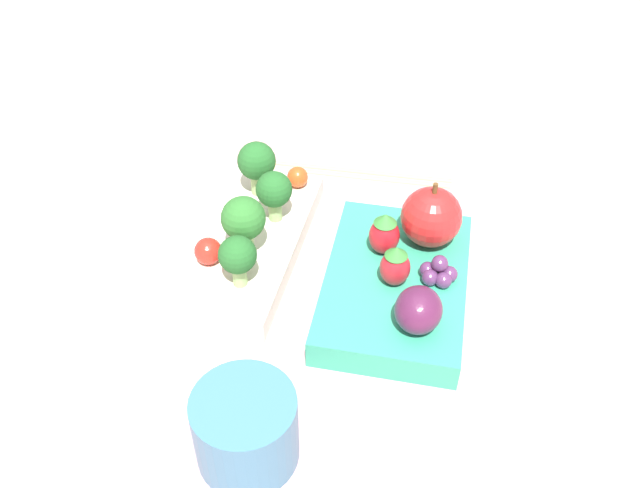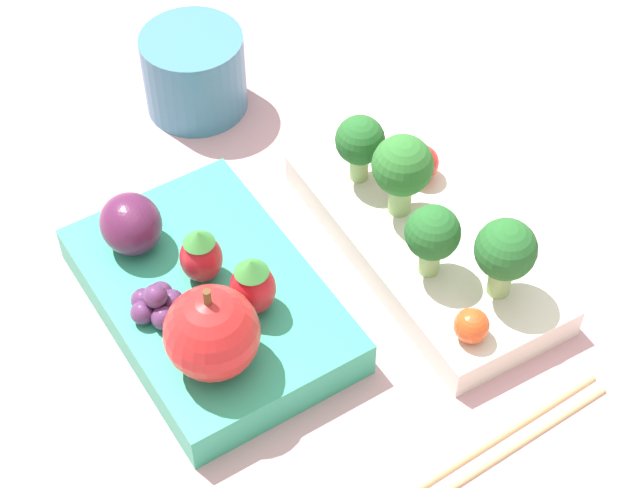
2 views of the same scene
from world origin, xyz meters
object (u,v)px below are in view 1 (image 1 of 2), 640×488
(broccoli_floret_2, at_px, (243,220))
(drinking_cup, at_px, (246,429))
(broccoli_floret_3, at_px, (274,191))
(broccoli_floret_0, at_px, (238,256))
(broccoli_floret_1, at_px, (257,163))
(plum, at_px, (418,310))
(chopsticks_pair, at_px, (354,172))
(cherry_tomato_1, at_px, (298,177))
(cherry_tomato_0, at_px, (208,251))
(strawberry_1, at_px, (384,234))
(grape_cluster, at_px, (439,271))
(bento_box_fruit, at_px, (395,286))
(bento_box_savoury, at_px, (250,244))
(strawberry_0, at_px, (395,266))
(apple, at_px, (431,217))

(broccoli_floret_2, distance_m, drinking_cup, 0.20)
(drinking_cup, bearing_deg, broccoli_floret_3, 14.12)
(broccoli_floret_0, bearing_deg, broccoli_floret_1, 12.92)
(plum, distance_m, chopsticks_pair, 0.25)
(broccoli_floret_0, xyz_separation_m, chopsticks_pair, (0.21, -0.05, -0.05))
(broccoli_floret_1, relative_size, drinking_cup, 0.77)
(cherry_tomato_1, distance_m, drinking_cup, 0.29)
(broccoli_floret_1, height_order, chopsticks_pair, broccoli_floret_1)
(broccoli_floret_0, height_order, chopsticks_pair, broccoli_floret_0)
(cherry_tomato_0, xyz_separation_m, strawberry_1, (0.05, -0.15, 0.01))
(broccoli_floret_2, distance_m, grape_cluster, 0.18)
(plum, bearing_deg, bento_box_fruit, 27.78)
(cherry_tomato_1, bearing_deg, bento_box_savoury, 166.27)
(cherry_tomato_1, height_order, strawberry_0, strawberry_0)
(broccoli_floret_2, height_order, cherry_tomato_1, broccoli_floret_2)
(bento_box_fruit, xyz_separation_m, strawberry_0, (-0.01, 0.00, 0.03))
(broccoli_floret_1, height_order, strawberry_1, broccoli_floret_1)
(bento_box_savoury, bearing_deg, broccoli_floret_0, -166.11)
(broccoli_floret_2, distance_m, cherry_tomato_1, 0.11)
(broccoli_floret_0, distance_m, broccoli_floret_2, 0.04)
(cherry_tomato_1, height_order, plum, plum)
(cherry_tomato_0, bearing_deg, plum, -98.00)
(broccoli_floret_1, distance_m, strawberry_1, 0.15)
(bento_box_fruit, xyz_separation_m, cherry_tomato_0, (-0.03, 0.17, 0.02))
(broccoli_floret_2, relative_size, grape_cluster, 1.82)
(broccoli_floret_2, bearing_deg, broccoli_floret_1, 12.78)
(broccoli_floret_2, height_order, grape_cluster, broccoli_floret_2)
(bento_box_fruit, distance_m, grape_cluster, 0.04)
(plum, bearing_deg, cherry_tomato_1, 44.12)
(bento_box_fruit, relative_size, cherry_tomato_0, 7.87)
(bento_box_savoury, relative_size, cherry_tomato_1, 9.95)
(strawberry_1, bearing_deg, cherry_tomato_0, 109.74)
(broccoli_floret_1, distance_m, cherry_tomato_0, 0.11)
(bento_box_savoury, xyz_separation_m, broccoli_floret_0, (-0.06, -0.02, 0.04))
(broccoli_floret_0, height_order, strawberry_1, broccoli_floret_0)
(cherry_tomato_1, xyz_separation_m, strawberry_0, (-0.11, -0.12, 0.01))
(plum, relative_size, chopsticks_pair, 0.20)
(broccoli_floret_3, height_order, cherry_tomato_1, broccoli_floret_3)
(bento_box_savoury, height_order, broccoli_floret_2, broccoli_floret_2)
(strawberry_0, height_order, drinking_cup, strawberry_0)
(broccoli_floret_3, bearing_deg, broccoli_floret_2, 169.59)
(bento_box_savoury, bearing_deg, apple, -77.88)
(chopsticks_pair, bearing_deg, drinking_cup, -178.29)
(cherry_tomato_1, bearing_deg, strawberry_0, -132.32)
(bento_box_savoury, relative_size, broccoli_floret_3, 4.06)
(broccoli_floret_1, distance_m, cherry_tomato_1, 0.05)
(broccoli_floret_2, height_order, strawberry_0, broccoli_floret_2)
(broccoli_floret_3, bearing_deg, plum, -122.86)
(cherry_tomato_1, relative_size, plum, 0.51)
(broccoli_floret_1, bearing_deg, cherry_tomato_0, 175.70)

